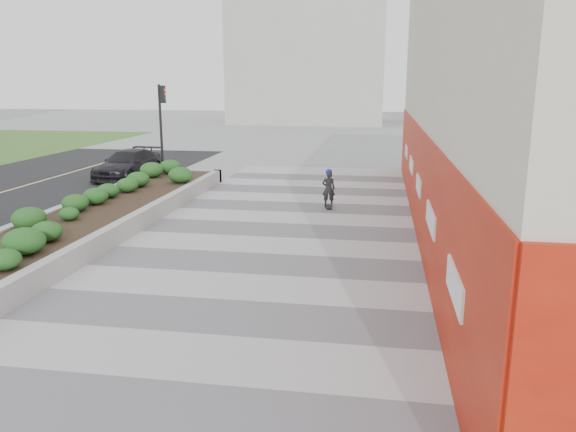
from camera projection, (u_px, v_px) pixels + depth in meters
name	position (u px, v px, depth m)	size (l,w,h in m)	color
ground	(188.00, 362.00, 8.78)	(160.00, 160.00, 0.00)	gray
walkway	(236.00, 293.00, 11.66)	(8.00, 36.00, 0.01)	#A8A8AD
building	(534.00, 93.00, 15.38)	(6.04, 24.08, 8.00)	beige
planter	(86.00, 219.00, 16.26)	(3.00, 18.00, 0.90)	#9E9EA0
traffic_signal_near	(162.00, 116.00, 26.08)	(0.33, 0.28, 4.20)	black
distant_bldg_north_l	(310.00, 28.00, 60.06)	(16.00, 12.00, 20.00)	#ADAAA3
distant_bldg_north_r	(497.00, 10.00, 61.27)	(14.00, 10.00, 24.00)	#ADAAA3
manhole_cover	(260.00, 294.00, 11.58)	(0.44, 0.44, 0.01)	#595654
skateboarder	(329.00, 188.00, 19.39)	(0.48, 0.74, 1.39)	beige
car_dark	(128.00, 164.00, 25.64)	(1.78, 4.39, 1.27)	black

